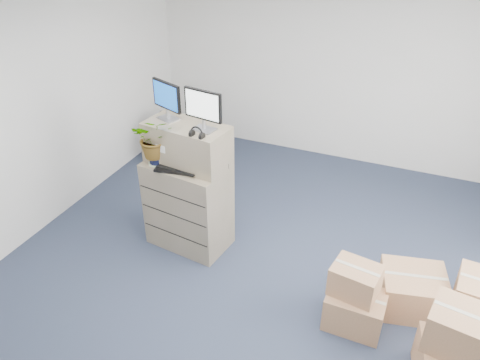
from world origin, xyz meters
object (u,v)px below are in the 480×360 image
object	(u,v)px
potted_plant	(155,142)
monitor_left	(167,99)
office_chair	(189,135)
filing_cabinet_lower	(188,205)
keyboard	(180,169)
water_bottle	(195,155)
monitor_right	(203,108)

from	to	relation	value
potted_plant	monitor_left	bearing A→B (deg)	72.34
potted_plant	office_chair	xyz separation A→B (m)	(-0.74, 2.05, -0.96)
filing_cabinet_lower	monitor_left	world-z (taller)	monitor_left
keyboard	water_bottle	xyz separation A→B (m)	(0.12, 0.15, 0.12)
keyboard	office_chair	distance (m)	2.44
filing_cabinet_lower	water_bottle	world-z (taller)	water_bottle
monitor_left	monitor_right	world-z (taller)	monitor_right
monitor_left	water_bottle	world-z (taller)	monitor_left
monitor_left	monitor_right	distance (m)	0.51
filing_cabinet_lower	water_bottle	bearing A→B (deg)	17.67
monitor_right	keyboard	distance (m)	0.77
filing_cabinet_lower	potted_plant	size ratio (longest dim) A/B	1.82
office_chair	monitor_left	bearing A→B (deg)	76.83
monitor_left	keyboard	size ratio (longest dim) A/B	0.82
keyboard	potted_plant	bearing A→B (deg)	163.48
monitor_left	monitor_right	xyz separation A→B (m)	(0.50, -0.10, 0.01)
monitor_right	office_chair	xyz separation A→B (m)	(-1.30, 1.94, -1.42)
filing_cabinet_lower	potted_plant	distance (m)	0.89
keyboard	potted_plant	size ratio (longest dim) A/B	0.88
keyboard	monitor_left	bearing A→B (deg)	124.63
filing_cabinet_lower	monitor_left	distance (m)	1.30
monitor_left	water_bottle	size ratio (longest dim) A/B	1.64
water_bottle	office_chair	world-z (taller)	water_bottle
monitor_right	potted_plant	distance (m)	0.74
monitor_right	keyboard	bearing A→B (deg)	-141.15
monitor_right	keyboard	size ratio (longest dim) A/B	0.85
filing_cabinet_lower	keyboard	distance (m)	0.58
filing_cabinet_lower	water_bottle	distance (m)	0.70
monitor_right	keyboard	world-z (taller)	monitor_right
potted_plant	office_chair	distance (m)	2.38
monitor_left	keyboard	xyz separation A→B (m)	(0.24, -0.25, -0.71)
monitor_left	water_bottle	distance (m)	0.70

